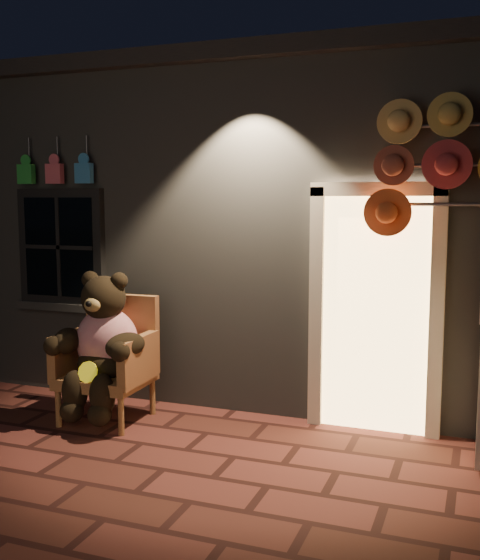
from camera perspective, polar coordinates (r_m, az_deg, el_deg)
The scene contains 5 objects.
ground at distance 5.22m, azimuth -6.73°, elevation -16.07°, with size 60.00×60.00×0.00m, color #5F2924.
shop_building at distance 8.54m, azimuth 5.47°, elevation 4.97°, with size 7.30×5.95×3.51m.
wicker_armchair at distance 6.27m, azimuth -11.18°, elevation -6.69°, with size 0.80×0.72×1.14m.
teddy_bear at distance 6.11m, azimuth -11.92°, elevation -5.53°, with size 0.96×0.74×1.31m.
hat_rack at distance 5.55m, azimuth 19.30°, elevation 10.34°, with size 1.62×0.22×2.87m.
Camera 1 is at (2.22, -4.26, 2.05)m, focal length 42.00 mm.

